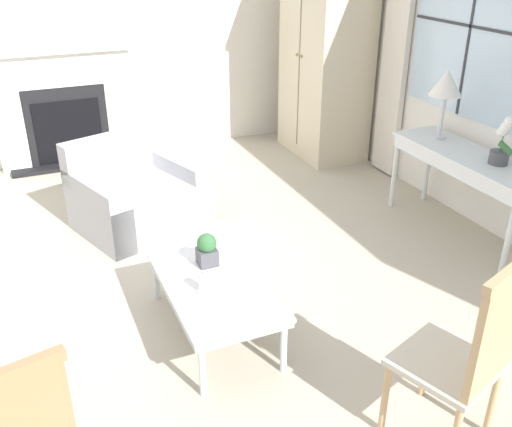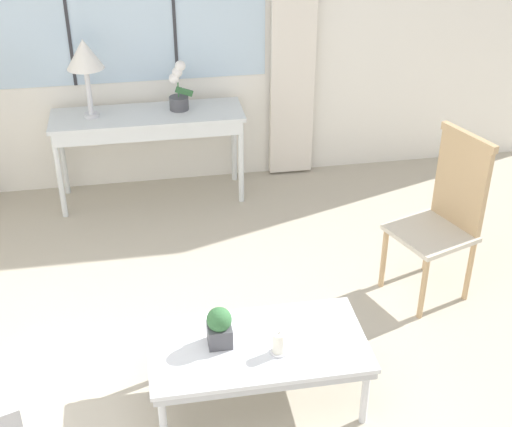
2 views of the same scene
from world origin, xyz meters
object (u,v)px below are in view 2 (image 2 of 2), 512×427
console_table (148,124)px  coffee_table (258,349)px  potted_plant_small (219,326)px  pillar_candle (279,344)px  table_lamp (84,56)px  potted_orchid (178,90)px  side_chair_wooden (446,209)px

console_table → coffee_table: (0.44, -2.35, -0.29)m
potted_plant_small → pillar_candle: size_ratio=1.62×
table_lamp → coffee_table: (0.85, -2.37, -0.84)m
table_lamp → pillar_candle: size_ratio=4.36×
coffee_table → pillar_candle: pillar_candle is taller
potted_plant_small → pillar_candle: bearing=-23.3°
table_lamp → pillar_candle: table_lamp is taller
potted_orchid → potted_plant_small: bearing=-90.1°
console_table → table_lamp: bearing=177.6°
console_table → potted_orchid: bearing=10.4°
table_lamp → coffee_table: bearing=-70.3°
potted_orchid → console_table: bearing=-169.6°
console_table → side_chair_wooden: 2.35m
coffee_table → pillar_candle: size_ratio=8.28×
console_table → potted_orchid: size_ratio=3.82×
pillar_candle → potted_plant_small: bearing=156.7°
potted_plant_small → potted_orchid: bearing=89.9°
console_table → potted_orchid: (0.25, 0.05, 0.24)m
pillar_candle → coffee_table: bearing=135.7°
console_table → potted_plant_small: bearing=-83.9°
coffee_table → potted_plant_small: size_ratio=5.12×
side_chair_wooden → potted_plant_small: bearing=-153.3°
side_chair_wooden → coffee_table: side_chair_wooden is taller
console_table → pillar_candle: console_table is taller
potted_orchid → side_chair_wooden: 2.22m
potted_orchid → side_chair_wooden: size_ratio=0.35×
pillar_candle → console_table: bearing=102.2°
console_table → pillar_candle: size_ratio=10.77×
table_lamp → potted_orchid: table_lamp is taller
side_chair_wooden → potted_orchid: bearing=133.4°
potted_orchid → potted_plant_small: size_ratio=1.75×
potted_orchid → pillar_candle: 2.54m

